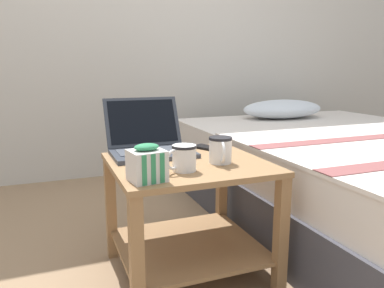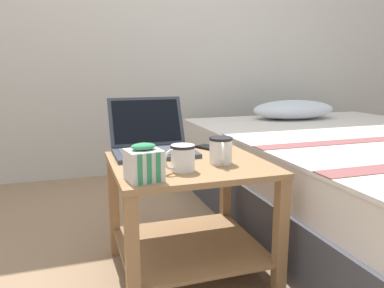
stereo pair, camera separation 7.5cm
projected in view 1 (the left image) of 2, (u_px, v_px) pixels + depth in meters
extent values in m
plane|color=#937556|center=(188.00, 272.00, 1.60)|extent=(8.00, 8.00, 0.00)
cube|color=beige|center=(112.00, 15.00, 2.83)|extent=(8.00, 0.05, 2.50)
cube|color=#3F3F47|center=(356.00, 191.00, 2.21)|extent=(1.61, 2.11, 0.28)
cube|color=silver|center=(359.00, 152.00, 2.16)|extent=(1.57, 2.07, 0.20)
cube|color=#8C4C4C|center=(383.00, 136.00, 2.00)|extent=(1.58, 0.10, 0.00)
ellipsoid|color=silver|center=(283.00, 109.00, 2.84)|extent=(0.65, 0.36, 0.14)
cube|color=#997047|center=(188.00, 164.00, 1.50)|extent=(0.61, 0.57, 0.02)
cube|color=#997047|center=(188.00, 246.00, 1.57)|extent=(0.57, 0.53, 0.02)
cube|color=#997047|center=(137.00, 263.00, 1.22)|extent=(0.04, 0.04, 0.46)
cube|color=#997047|center=(281.00, 236.00, 1.41)|extent=(0.04, 0.04, 0.46)
cube|color=#997047|center=(111.00, 208.00, 1.69)|extent=(0.04, 0.04, 0.46)
cube|color=#997047|center=(221.00, 194.00, 1.88)|extent=(0.04, 0.04, 0.46)
cube|color=#333842|center=(153.00, 154.00, 1.60)|extent=(0.35, 0.24, 0.02)
cube|color=#424751|center=(152.00, 150.00, 1.61)|extent=(0.29, 0.13, 0.00)
cube|color=#424751|center=(157.00, 154.00, 1.54)|extent=(0.10, 0.05, 0.00)
cube|color=#333842|center=(143.00, 122.00, 1.73)|extent=(0.35, 0.11, 0.22)
cube|color=black|center=(143.00, 121.00, 1.73)|extent=(0.31, 0.09, 0.19)
cube|color=green|center=(152.00, 120.00, 1.75)|extent=(0.05, 0.01, 0.02)
cube|color=blue|center=(151.00, 131.00, 1.74)|extent=(0.05, 0.02, 0.03)
cylinder|color=white|center=(184.00, 158.00, 1.36)|extent=(0.09, 0.09, 0.10)
cylinder|color=black|center=(184.00, 146.00, 1.35)|extent=(0.09, 0.09, 0.01)
cylinder|color=black|center=(184.00, 149.00, 1.35)|extent=(0.08, 0.08, 0.01)
torus|color=white|center=(174.00, 160.00, 1.32)|extent=(0.07, 0.04, 0.08)
cylinder|color=white|center=(220.00, 150.00, 1.47)|extent=(0.09, 0.09, 0.10)
cylinder|color=black|center=(221.00, 138.00, 1.46)|extent=(0.09, 0.09, 0.01)
cylinder|color=black|center=(221.00, 141.00, 1.46)|extent=(0.08, 0.08, 0.01)
torus|color=white|center=(223.00, 152.00, 1.42)|extent=(0.03, 0.08, 0.08)
cube|color=silver|center=(147.00, 166.00, 1.23)|extent=(0.13, 0.12, 0.10)
cube|color=#338C59|center=(144.00, 171.00, 1.17)|extent=(0.02, 0.00, 0.10)
cube|color=#338C59|center=(154.00, 169.00, 1.19)|extent=(0.02, 0.00, 0.10)
cube|color=#338C59|center=(162.00, 168.00, 1.20)|extent=(0.02, 0.00, 0.10)
ellipsoid|color=#338C59|center=(146.00, 147.00, 1.22)|extent=(0.09, 0.07, 0.02)
cube|color=black|center=(208.00, 148.00, 1.74)|extent=(0.13, 0.17, 0.01)
cube|color=black|center=(208.00, 147.00, 1.74)|extent=(0.12, 0.15, 0.00)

